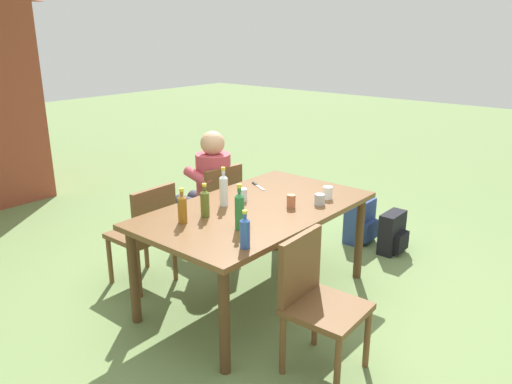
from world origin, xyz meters
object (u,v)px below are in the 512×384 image
at_px(bottle_green, 240,210).
at_px(cup_glass, 243,195).
at_px(cup_steel, 320,199).
at_px(cup_white, 328,193).
at_px(bottle_amber, 182,208).
at_px(cup_terracotta, 291,201).
at_px(backpack_by_near_side, 360,222).
at_px(chair_near_left, 316,297).
at_px(chair_far_right, 216,205).
at_px(bottle_olive, 205,202).
at_px(chair_far_left, 146,230).
at_px(dining_table, 256,217).
at_px(bottle_clear, 224,189).
at_px(person_in_white_shirt, 208,185).
at_px(backpack_by_far_side, 393,233).
at_px(table_knife, 257,186).
at_px(bottle_blue, 245,232).

distance_m(bottle_green, cup_glass, 0.58).
xyz_separation_m(cup_steel, cup_white, (0.16, 0.03, 0.01)).
relative_size(bottle_amber, cup_glass, 2.49).
relative_size(cup_terracotta, backpack_by_near_side, 0.23).
xyz_separation_m(chair_near_left, bottle_amber, (-0.16, 1.01, 0.39)).
xyz_separation_m(chair_far_right, cup_glass, (-0.36, -0.66, 0.33)).
xyz_separation_m(bottle_olive, cup_steel, (0.74, -0.49, -0.06)).
height_order(chair_far_left, cup_glass, chair_far_left).
bearing_deg(dining_table, bottle_clear, 121.46).
distance_m(bottle_amber, cup_terracotta, 0.83).
distance_m(person_in_white_shirt, bottle_clear, 0.93).
bearing_deg(bottle_amber, chair_far_left, 75.76).
bearing_deg(cup_glass, backpack_by_far_side, -22.86).
bearing_deg(bottle_green, cup_white, -7.00).
xyz_separation_m(bottle_olive, cup_white, (0.90, -0.46, -0.06)).
height_order(bottle_amber, table_knife, bottle_amber).
height_order(chair_far_right, bottle_amber, bottle_amber).
bearing_deg(cup_glass, bottle_blue, -137.44).
xyz_separation_m(bottle_clear, cup_terracotta, (0.29, -0.42, -0.08)).
relative_size(chair_near_left, table_knife, 3.89).
relative_size(bottle_olive, cup_glass, 2.45).
distance_m(bottle_clear, backpack_by_near_side, 1.82).
bearing_deg(bottle_green, bottle_amber, 113.90).
bearing_deg(cup_terracotta, bottle_blue, -164.34).
xyz_separation_m(backpack_by_near_side, backpack_by_far_side, (-0.03, -0.36, -0.02)).
distance_m(chair_far_left, bottle_blue, 1.32).
bearing_deg(cup_steel, chair_near_left, -147.47).
relative_size(chair_near_left, bottle_green, 2.76).
distance_m(cup_white, cup_terracotta, 0.36).
bearing_deg(dining_table, person_in_white_shirt, 66.41).
bearing_deg(chair_far_right, cup_steel, -92.23).
height_order(dining_table, bottle_green, bottle_green).
bearing_deg(chair_near_left, bottle_green, 89.07).
relative_size(bottle_clear, cup_steel, 3.57).
relative_size(chair_far_left, cup_white, 8.69).
height_order(dining_table, cup_steel, cup_steel).
relative_size(bottle_blue, bottle_clear, 0.81).
xyz_separation_m(cup_steel, backpack_by_near_side, (1.18, 0.26, -0.60)).
bearing_deg(chair_far_left, dining_table, -63.76).
bearing_deg(person_in_white_shirt, cup_steel, -92.38).
relative_size(bottle_blue, table_knife, 1.09).
height_order(chair_far_right, bottle_green, bottle_green).
height_order(bottle_amber, cup_glass, bottle_amber).
bearing_deg(backpack_by_far_side, cup_glass, 157.14).
xyz_separation_m(cup_terracotta, backpack_by_far_side, (1.34, -0.24, -0.63)).
bearing_deg(chair_far_right, backpack_by_far_side, -49.11).
relative_size(cup_white, table_knife, 0.45).
bearing_deg(bottle_amber, bottle_blue, -93.52).
bearing_deg(table_knife, chair_far_right, 91.64).
xyz_separation_m(bottle_olive, backpack_by_near_side, (1.92, -0.23, -0.66)).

